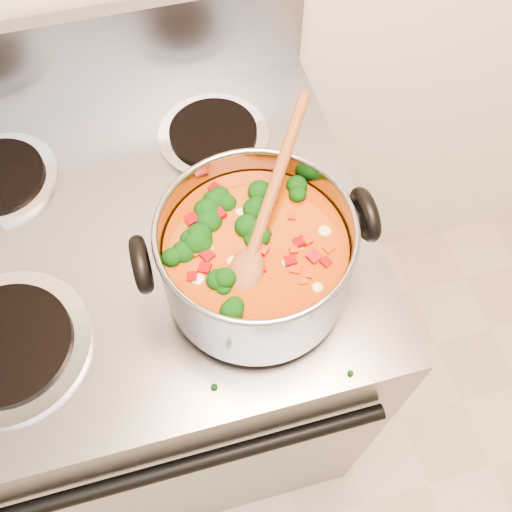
{
  "coord_description": "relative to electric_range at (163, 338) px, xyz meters",
  "views": [
    {
      "loc": [
        0.04,
        0.65,
        1.67
      ],
      "look_at": [
        0.14,
        1.01,
        1.01
      ],
      "focal_mm": 40.0,
      "sensor_mm": 36.0,
      "label": 1
    }
  ],
  "objects": [
    {
      "name": "stockpot",
      "position": [
        0.17,
        -0.15,
        0.54
      ],
      "size": [
        0.31,
        0.26,
        0.16
      ],
      "rotation": [
        0.0,
        0.0,
        -0.01
      ],
      "color": "gray",
      "rests_on": "electric_range"
    },
    {
      "name": "cooktop_crumbs",
      "position": [
        0.18,
        -0.08,
        0.46
      ],
      "size": [
        0.35,
        0.19,
        0.01
      ],
      "color": "black",
      "rests_on": "electric_range"
    },
    {
      "name": "electric_range",
      "position": [
        0.0,
        0.0,
        0.0
      ],
      "size": [
        0.76,
        0.68,
        1.08
      ],
      "color": "gray",
      "rests_on": "ground"
    },
    {
      "name": "wooden_spoon",
      "position": [
        0.19,
        -0.13,
        0.59
      ],
      "size": [
        0.19,
        0.26,
        0.09
      ],
      "rotation": [
        0.0,
        0.0,
        0.99
      ],
      "color": "brown",
      "rests_on": "stockpot"
    }
  ]
}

